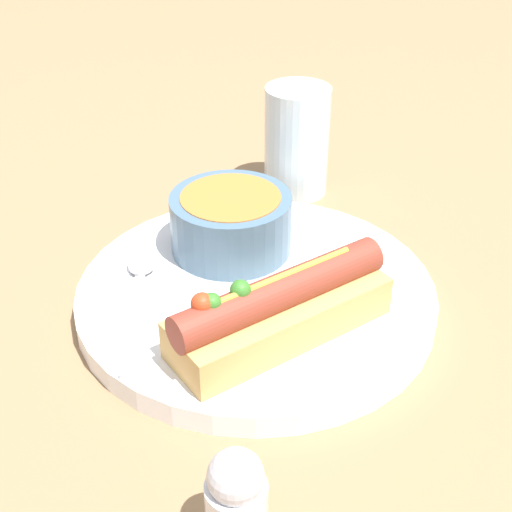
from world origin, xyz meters
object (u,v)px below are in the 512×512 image
hot_dog (279,309)px  salt_shaker (237,501)px  soup_bowl (231,221)px  spoon (139,283)px  drinking_glass (296,141)px

hot_dog → salt_shaker: (-0.03, -0.16, -0.01)m
soup_bowl → salt_shaker: 0.28m
spoon → salt_shaker: bearing=-161.9°
hot_dog → drinking_glass: size_ratio=1.52×
hot_dog → drinking_glass: 0.27m
drinking_glass → salt_shaker: bearing=-97.1°
hot_dog → drinking_glass: drinking_glass is taller
salt_shaker → hot_dog: bearing=80.2°
spoon → salt_shaker: size_ratio=2.18×
soup_bowl → salt_shaker: bearing=-87.8°
hot_dog → salt_shaker: bearing=-134.6°
soup_bowl → salt_shaker: (0.01, -0.28, -0.01)m
soup_bowl → drinking_glass: 0.16m
soup_bowl → drinking_glass: drinking_glass is taller
spoon → soup_bowl: bearing=-54.5°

